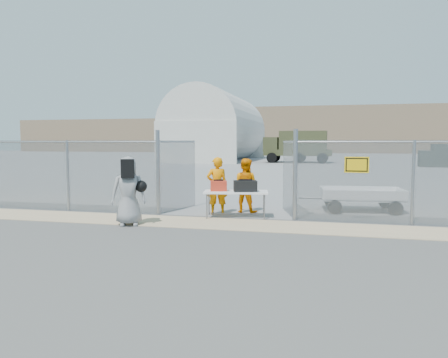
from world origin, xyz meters
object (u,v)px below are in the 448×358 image
(folding_table, at_px, (236,204))
(utility_trailer, at_px, (361,199))
(security_worker_left, at_px, (217,186))
(visitor, at_px, (129,191))
(security_worker_right, at_px, (245,186))

(folding_table, height_order, utility_trailer, utility_trailer)
(security_worker_left, bearing_deg, folding_table, 124.96)
(folding_table, xyz_separation_m, visitor, (-2.45, -1.75, 0.51))
(folding_table, xyz_separation_m, utility_trailer, (3.54, 2.05, 0.00))
(folding_table, xyz_separation_m, security_worker_right, (0.08, 0.96, 0.44))
(visitor, bearing_deg, security_worker_left, 28.08)
(folding_table, height_order, security_worker_right, security_worker_right)
(folding_table, xyz_separation_m, security_worker_left, (-0.67, 0.44, 0.47))
(folding_table, relative_size, visitor, 1.01)
(security_worker_right, bearing_deg, visitor, 58.89)
(security_worker_left, relative_size, security_worker_right, 1.03)
(security_worker_right, relative_size, visitor, 0.93)
(visitor, bearing_deg, security_worker_right, 24.33)
(folding_table, distance_m, utility_trailer, 4.09)
(security_worker_right, xyz_separation_m, visitor, (-2.53, -2.71, 0.06))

